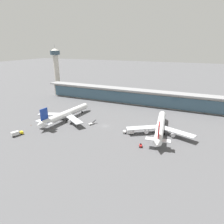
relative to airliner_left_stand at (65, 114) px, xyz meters
The scene contains 10 objects.
ground_plane 34.53m from the airliner_left_stand, ahead, with size 1200.00×1200.00×0.00m, color #515154.
airliner_left_stand is the anchor object (origin of this frame).
airliner_centre_stand 73.35m from the airliner_left_stand, ahead, with size 44.33×57.99×15.44m.
service_truck_near_nose_white 54.82m from the airliner_left_stand, ahead, with size 7.57×3.40×3.10m.
service_truck_under_wing_white 23.71m from the airliner_left_stand, ahead, with size 3.93×6.78×2.70m.
service_truck_mid_apron_red 68.76m from the airliner_left_stand, 15.16° to the right, with size 2.45×3.23×2.05m.
service_truck_by_tail_yellow 38.54m from the airliner_left_stand, 109.37° to the right, with size 4.68×7.65×3.10m.
terminal_building 73.60m from the airliner_left_stand, 62.34° to the left, with size 193.77×12.80×15.20m.
control_tower 115.87m from the airliner_left_stand, 131.21° to the left, with size 12.00×12.00×57.60m.
safety_cone_alpha 26.36m from the airliner_left_stand, 130.83° to the right, with size 0.62×0.62×0.70m.
Camera 1 is at (56.53, -117.99, 56.49)m, focal length 30.83 mm.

